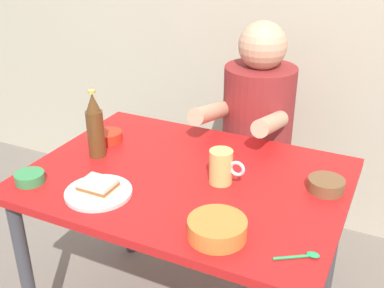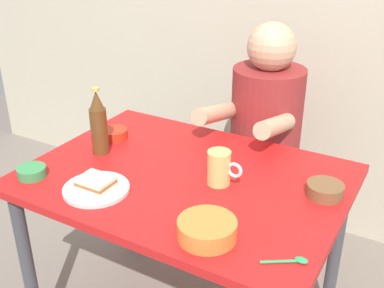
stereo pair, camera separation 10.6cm
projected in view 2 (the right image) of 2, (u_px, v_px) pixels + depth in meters
dining_table at (185, 197)px, 1.70m from camera, size 1.10×0.80×0.74m
stool at (261, 192)px, 2.29m from camera, size 0.34×0.34×0.45m
person_seated at (266, 114)px, 2.10m from camera, size 0.33×0.56×0.72m
plate_orange at (96, 189)px, 1.56m from camera, size 0.22×0.22×0.01m
sandwich at (96, 182)px, 1.55m from camera, size 0.11×0.09×0.04m
beer_mug at (220, 168)px, 1.58m from camera, size 0.13×0.08×0.12m
beer_bottle at (99, 124)px, 1.76m from camera, size 0.06×0.06×0.26m
dip_bowl_green at (32, 172)px, 1.64m from camera, size 0.10×0.10×0.03m
sauce_bowl_chili at (114, 133)px, 1.92m from camera, size 0.11×0.11×0.04m
soup_bowl_orange at (207, 229)px, 1.32m from camera, size 0.17×0.17×0.05m
condiment_bowl_brown at (325, 189)px, 1.52m from camera, size 0.12×0.12×0.04m
spoon at (293, 261)px, 1.23m from camera, size 0.11×0.07×0.01m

